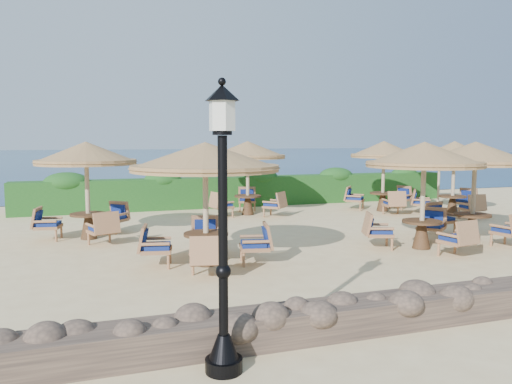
% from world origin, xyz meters
% --- Properties ---
extents(ground, '(120.00, 120.00, 0.00)m').
position_xyz_m(ground, '(0.00, 0.00, 0.00)').
color(ground, beige).
rests_on(ground, ground).
extents(sea, '(160.00, 160.00, 0.00)m').
position_xyz_m(sea, '(0.00, 70.00, 0.00)').
color(sea, '#0C2950').
rests_on(sea, ground).
extents(hedge, '(18.00, 0.90, 1.20)m').
position_xyz_m(hedge, '(0.00, 7.20, 0.60)').
color(hedge, '#154415').
rests_on(hedge, ground).
extents(stone_wall, '(15.00, 0.65, 0.44)m').
position_xyz_m(stone_wall, '(0.00, -6.20, 0.22)').
color(stone_wall, brown).
rests_on(stone_wall, ground).
extents(lamp_post, '(0.44, 0.44, 3.31)m').
position_xyz_m(lamp_post, '(-4.80, -6.80, 1.55)').
color(lamp_post, black).
rests_on(lamp_post, ground).
extents(extra_parasol, '(2.30, 2.30, 2.41)m').
position_xyz_m(extra_parasol, '(7.80, 5.20, 2.17)').
color(extra_parasol, tan).
rests_on(extra_parasol, ground).
extents(cafe_set_0, '(3.21, 3.21, 2.65)m').
position_xyz_m(cafe_set_0, '(-3.87, -1.85, 1.92)').
color(cafe_set_0, tan).
rests_on(cafe_set_0, ground).
extents(cafe_set_1, '(2.86, 2.86, 2.65)m').
position_xyz_m(cafe_set_1, '(1.58, -1.95, 1.92)').
color(cafe_set_1, tan).
rests_on(cafe_set_1, ground).
extents(cafe_set_2, '(2.91, 2.91, 2.65)m').
position_xyz_m(cafe_set_2, '(3.57, -1.47, 2.03)').
color(cafe_set_2, tan).
rests_on(cafe_set_2, ground).
extents(cafe_set_3, '(2.79, 2.79, 2.65)m').
position_xyz_m(cafe_set_3, '(-6.27, 1.98, 1.89)').
color(cafe_set_3, tan).
rests_on(cafe_set_3, ground).
extents(cafe_set_4, '(2.81, 2.81, 2.65)m').
position_xyz_m(cafe_set_4, '(-0.81, 4.80, 1.90)').
color(cafe_set_4, tan).
rests_on(cafe_set_4, ground).
extents(cafe_set_5, '(2.72, 2.69, 2.65)m').
position_xyz_m(cafe_set_5, '(4.34, 4.06, 1.83)').
color(cafe_set_5, tan).
rests_on(cafe_set_5, ground).
extents(cafe_set_6, '(2.76, 2.58, 2.65)m').
position_xyz_m(cafe_set_6, '(6.13, 2.35, 1.78)').
color(cafe_set_6, tan).
rests_on(cafe_set_6, ground).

